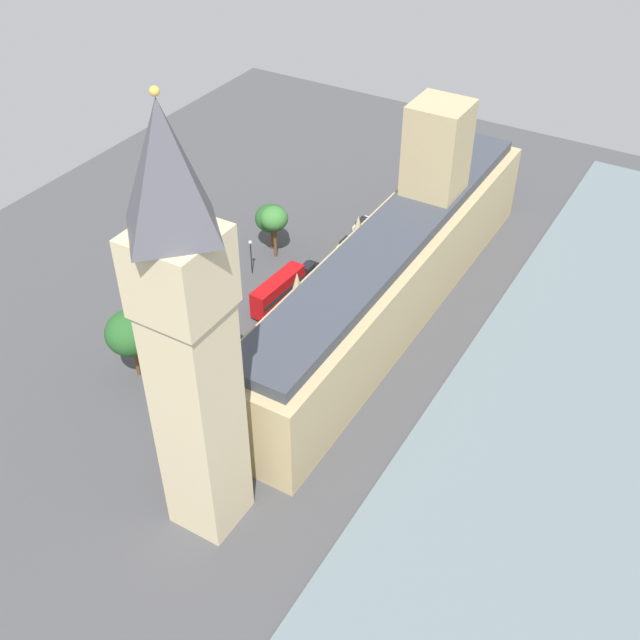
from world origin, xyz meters
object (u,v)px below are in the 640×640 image
at_px(car_dark_green_leading, 237,346).
at_px(street_lamp_slot_11, 251,251).
at_px(car_yellow_cab_near_tower, 347,244).
at_px(pedestrian_midblock, 397,237).
at_px(pedestrian_under_trees, 347,290).
at_px(car_black_kerbside, 308,269).
at_px(double_decker_bus_far_end, 278,291).
at_px(parliament_building, 396,264).
at_px(plane_tree_opposite_hall, 131,333).
at_px(plane_tree_slot_10, 271,218).
at_px(car_white_trailing, 363,224).
at_px(pedestrian_by_river_gate, 292,346).
at_px(plane_tree_corner, 274,219).
at_px(clock_tower, 188,337).

distance_m(car_dark_green_leading, street_lamp_slot_11, 19.22).
xyz_separation_m(car_yellow_cab_near_tower, pedestrian_midblock, (-6.10, -6.31, -0.18)).
bearing_deg(pedestrian_under_trees, car_black_kerbside, 137.18).
relative_size(car_black_kerbside, car_dark_green_leading, 0.98).
height_order(double_decker_bus_far_end, car_dark_green_leading, double_decker_bus_far_end).
xyz_separation_m(parliament_building, plane_tree_opposite_hall, (22.97, 30.82, -0.64)).
height_order(car_yellow_cab_near_tower, plane_tree_slot_10, plane_tree_slot_10).
xyz_separation_m(car_yellow_cab_near_tower, plane_tree_opposite_hall, (9.20, 41.32, 6.33)).
xyz_separation_m(car_white_trailing, car_yellow_cab_near_tower, (-0.66, 6.88, -0.00)).
height_order(car_black_kerbside, double_decker_bus_far_end, double_decker_bus_far_end).
distance_m(pedestrian_by_river_gate, plane_tree_corner, 24.67).
distance_m(parliament_building, car_white_trailing, 23.63).
distance_m(double_decker_bus_far_end, street_lamp_slot_11, 9.69).
xyz_separation_m(pedestrian_by_river_gate, plane_tree_corner, (14.95, -18.59, 6.29)).
bearing_deg(pedestrian_under_trees, double_decker_bus_far_end, -165.97).
bearing_deg(double_decker_bus_far_end, car_white_trailing, 92.03).
height_order(pedestrian_by_river_gate, pedestrian_under_trees, pedestrian_by_river_gate).
bearing_deg(parliament_building, clock_tower, 89.07).
distance_m(car_white_trailing, pedestrian_midblock, 6.78).
xyz_separation_m(car_black_kerbside, plane_tree_opposite_hall, (7.42, 31.77, 6.33)).
height_order(car_black_kerbside, plane_tree_opposite_hall, plane_tree_opposite_hall).
distance_m(clock_tower, street_lamp_slot_11, 51.13).
height_order(parliament_building, car_dark_green_leading, parliament_building).
distance_m(car_black_kerbside, plane_tree_corner, 9.56).
height_order(pedestrian_under_trees, plane_tree_corner, plane_tree_corner).
bearing_deg(clock_tower, plane_tree_slot_10, -63.86).
bearing_deg(parliament_building, car_white_trailing, -50.30).
bearing_deg(pedestrian_under_trees, plane_tree_opposite_hall, -149.29).
xyz_separation_m(clock_tower, plane_tree_opposite_hall, (22.25, -13.30, -18.31)).
xyz_separation_m(parliament_building, pedestrian_under_trees, (7.62, 0.51, -7.15)).
distance_m(double_decker_bus_far_end, plane_tree_opposite_hall, 24.25).
distance_m(parliament_building, pedestrian_by_river_gate, 19.21).
distance_m(car_yellow_cab_near_tower, plane_tree_opposite_hall, 42.80).
xyz_separation_m(clock_tower, plane_tree_corner, (21.98, -46.64, -18.50)).
xyz_separation_m(car_black_kerbside, pedestrian_by_river_gate, (-7.79, 17.01, -0.16)).
xyz_separation_m(double_decker_bus_far_end, pedestrian_by_river_gate, (-7.32, 7.71, -1.91)).
xyz_separation_m(clock_tower, plane_tree_slot_10, (23.69, -48.26, -19.75)).
distance_m(plane_tree_opposite_hall, street_lamp_slot_11, 27.53).
relative_size(pedestrian_under_trees, plane_tree_opposite_hall, 0.16).
bearing_deg(parliament_building, car_dark_green_leading, 54.52).
xyz_separation_m(parliament_building, double_decker_bus_far_end, (15.07, 8.36, -5.22)).
xyz_separation_m(pedestrian_midblock, plane_tree_opposite_hall, (15.30, 47.63, 6.51)).
distance_m(car_yellow_cab_near_tower, pedestrian_under_trees, 12.61).
relative_size(car_yellow_cab_near_tower, pedestrian_midblock, 2.65).
bearing_deg(plane_tree_opposite_hall, double_decker_bus_far_end, -109.35).
height_order(clock_tower, plane_tree_opposite_hall, clock_tower).
bearing_deg(clock_tower, pedestrian_midblock, -83.49).
bearing_deg(pedestrian_midblock, car_white_trailing, -160.81).
height_order(car_black_kerbside, plane_tree_slot_10, plane_tree_slot_10).
distance_m(pedestrian_by_river_gate, plane_tree_opposite_hall, 22.17).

